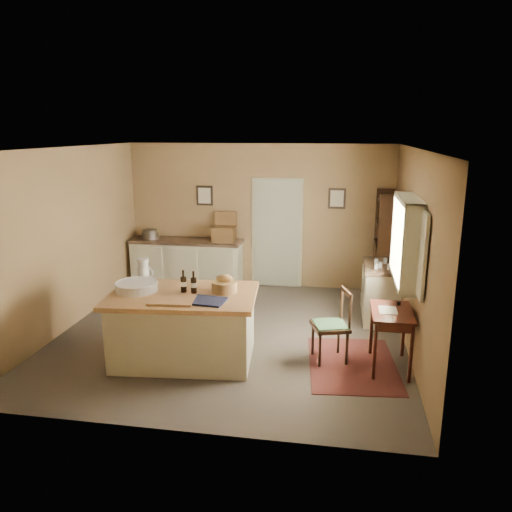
{
  "coord_description": "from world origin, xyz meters",
  "views": [
    {
      "loc": [
        1.5,
        -6.74,
        2.94
      ],
      "look_at": [
        0.33,
        0.23,
        1.15
      ],
      "focal_mm": 35.0,
      "sensor_mm": 36.0,
      "label": 1
    }
  ],
  "objects": [
    {
      "name": "writing_desk",
      "position": [
        2.2,
        -0.72,
        0.66
      ],
      "size": [
        0.5,
        0.81,
        0.82
      ],
      "color": "black",
      "rests_on": "ground"
    },
    {
      "name": "right_cabinet",
      "position": [
        2.2,
        0.98,
        0.46
      ],
      "size": [
        0.56,
        1.01,
        0.99
      ],
      "color": "#BCB698",
      "rests_on": "ground"
    },
    {
      "name": "door",
      "position": [
        0.35,
        2.47,
        1.05
      ],
      "size": [
        0.97,
        0.06,
        2.11
      ],
      "primitive_type": "cube",
      "color": "#A5AB93",
      "rests_on": "ground"
    },
    {
      "name": "rug",
      "position": [
        1.75,
        -0.72,
        0.0
      ],
      "size": [
        1.24,
        1.69,
        0.01
      ],
      "primitive_type": "cube",
      "rotation": [
        0.0,
        0.0,
        0.09
      ],
      "color": "#461C17",
      "rests_on": "ground"
    },
    {
      "name": "sideboard",
      "position": [
        -1.34,
        2.2,
        0.48
      ],
      "size": [
        2.13,
        0.6,
        1.18
      ],
      "color": "#BCB698",
      "rests_on": "ground"
    },
    {
      "name": "wall_left",
      "position": [
        -2.5,
        0.0,
        1.35
      ],
      "size": [
        0.1,
        5.0,
        2.7
      ],
      "primitive_type": "cube",
      "color": "#927048",
      "rests_on": "ground"
    },
    {
      "name": "ceiling",
      "position": [
        0.0,
        0.0,
        2.7
      ],
      "size": [
        5.0,
        5.0,
        0.0
      ],
      "primitive_type": "plane",
      "color": "silver",
      "rests_on": "wall_back"
    },
    {
      "name": "desk_chair",
      "position": [
        1.45,
        -0.63,
        0.47
      ],
      "size": [
        0.55,
        0.55,
        0.94
      ],
      "primitive_type": null,
      "rotation": [
        0.0,
        0.0,
        0.31
      ],
      "color": "black",
      "rests_on": "ground"
    },
    {
      "name": "window",
      "position": [
        2.42,
        -0.2,
        1.55
      ],
      "size": [
        0.25,
        1.99,
        1.12
      ],
      "color": "#BCB698",
      "rests_on": "ground"
    },
    {
      "name": "framed_prints",
      "position": [
        0.2,
        2.48,
        1.72
      ],
      "size": [
        2.82,
        0.02,
        0.38
      ],
      "color": "black",
      "rests_on": "ground"
    },
    {
      "name": "wall_back",
      "position": [
        0.0,
        2.5,
        1.35
      ],
      "size": [
        5.0,
        0.1,
        2.7
      ],
      "primitive_type": "cube",
      "color": "#927048",
      "rests_on": "ground"
    },
    {
      "name": "wall_front",
      "position": [
        0.0,
        -2.5,
        1.35
      ],
      "size": [
        5.0,
        0.1,
        2.7
      ],
      "primitive_type": "cube",
      "color": "#927048",
      "rests_on": "ground"
    },
    {
      "name": "wall_right",
      "position": [
        2.5,
        0.0,
        1.35
      ],
      "size": [
        0.1,
        5.0,
        2.7
      ],
      "primitive_type": "cube",
      "color": "#927048",
      "rests_on": "ground"
    },
    {
      "name": "work_island",
      "position": [
        -0.44,
        -0.91,
        0.48
      ],
      "size": [
        1.97,
        1.38,
        1.2
      ],
      "rotation": [
        0.0,
        0.0,
        0.09
      ],
      "color": "#BCB698",
      "rests_on": "ground"
    },
    {
      "name": "ground",
      "position": [
        0.0,
        0.0,
        0.0
      ],
      "size": [
        5.0,
        5.0,
        0.0
      ],
      "primitive_type": "plane",
      "color": "#53493F",
      "rests_on": "ground"
    },
    {
      "name": "shelving_unit",
      "position": [
        2.35,
        1.96,
        0.96
      ],
      "size": [
        0.33,
        0.87,
        1.93
      ],
      "color": "black",
      "rests_on": "ground"
    }
  ]
}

